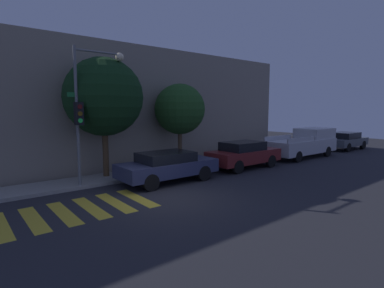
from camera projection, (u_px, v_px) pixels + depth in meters
ground_plane at (168, 199)px, 10.82m from camera, size 60.00×60.00×0.00m
sidewalk at (118, 177)px, 14.03m from camera, size 26.00×1.89×0.14m
building_row at (84, 108)px, 17.02m from camera, size 26.00×6.00×6.58m
crosswalk at (78, 210)px, 9.60m from camera, size 4.71×2.60×0.00m
traffic_light_pole at (88, 99)px, 12.04m from camera, size 2.43×0.56×5.69m
sedan_near_corner at (168, 166)px, 13.23m from camera, size 4.46×1.85×1.35m
sedan_middle at (244, 154)px, 16.34m from camera, size 4.33×1.79×1.47m
pickup_truck at (304, 143)px, 20.10m from camera, size 5.77×1.95×1.90m
sedan_far_end at (345, 140)px, 23.84m from camera, size 4.27×1.82×1.38m
tree_near_corner at (104, 97)px, 13.46m from camera, size 3.53×3.53×5.53m
tree_midblock at (180, 109)px, 16.17m from camera, size 2.73×2.73×4.59m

